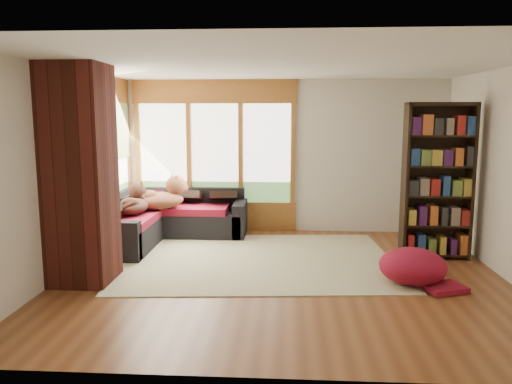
% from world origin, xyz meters
% --- Properties ---
extents(floor, '(5.50, 5.50, 0.00)m').
position_xyz_m(floor, '(0.00, 0.00, 0.00)').
color(floor, brown).
rests_on(floor, ground).
extents(ceiling, '(5.50, 5.50, 0.00)m').
position_xyz_m(ceiling, '(0.00, 0.00, 2.60)').
color(ceiling, white).
extents(wall_back, '(5.50, 0.04, 2.60)m').
position_xyz_m(wall_back, '(0.00, 2.50, 1.30)').
color(wall_back, silver).
rests_on(wall_back, ground).
extents(wall_front, '(5.50, 0.04, 2.60)m').
position_xyz_m(wall_front, '(0.00, -2.50, 1.30)').
color(wall_front, silver).
rests_on(wall_front, ground).
extents(wall_left, '(0.04, 5.00, 2.60)m').
position_xyz_m(wall_left, '(-2.75, 0.00, 1.30)').
color(wall_left, silver).
rests_on(wall_left, ground).
extents(windows_back, '(2.82, 0.10, 1.90)m').
position_xyz_m(windows_back, '(-1.20, 2.47, 1.35)').
color(windows_back, '#955E26').
rests_on(windows_back, wall_back).
extents(windows_left, '(0.10, 2.62, 1.90)m').
position_xyz_m(windows_left, '(-2.72, 1.20, 1.35)').
color(windows_left, '#955E26').
rests_on(windows_left, wall_left).
extents(roller_blind, '(0.03, 0.72, 0.90)m').
position_xyz_m(roller_blind, '(-2.69, 2.03, 1.75)').
color(roller_blind, '#889E62').
rests_on(roller_blind, wall_left).
extents(brick_chimney, '(0.70, 0.70, 2.60)m').
position_xyz_m(brick_chimney, '(-2.40, -0.35, 1.30)').
color(brick_chimney, '#471914').
rests_on(brick_chimney, ground).
extents(sectional_sofa, '(2.20, 2.20, 0.80)m').
position_xyz_m(sectional_sofa, '(-1.95, 1.70, 0.30)').
color(sectional_sofa, black).
rests_on(sectional_sofa, ground).
extents(area_rug, '(3.92, 3.12, 0.01)m').
position_xyz_m(area_rug, '(-0.33, 0.65, 0.01)').
color(area_rug, white).
rests_on(area_rug, ground).
extents(bookshelf, '(0.93, 0.31, 2.18)m').
position_xyz_m(bookshelf, '(2.14, 0.94, 1.09)').
color(bookshelf, black).
rests_on(bookshelf, ground).
extents(pouf, '(1.02, 1.02, 0.43)m').
position_xyz_m(pouf, '(1.56, -0.20, 0.23)').
color(pouf, maroon).
rests_on(pouf, area_rug).
extents(dog_tan, '(0.95, 0.88, 0.47)m').
position_xyz_m(dog_tan, '(-1.93, 1.72, 0.77)').
color(dog_tan, brown).
rests_on(dog_tan, sectional_sofa).
extents(dog_brindle, '(0.45, 0.74, 0.40)m').
position_xyz_m(dog_brindle, '(-2.29, 1.32, 0.74)').
color(dog_brindle, black).
rests_on(dog_brindle, sectional_sofa).
extents(throw_pillows, '(1.98, 1.68, 0.45)m').
position_xyz_m(throw_pillows, '(-1.92, 1.85, 0.78)').
color(throw_pillows, black).
rests_on(throw_pillows, sectional_sofa).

